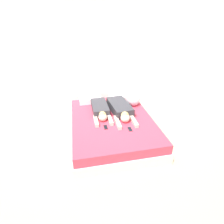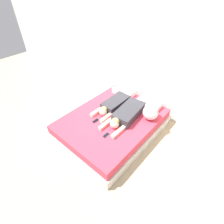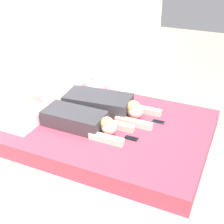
{
  "view_description": "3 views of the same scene",
  "coord_description": "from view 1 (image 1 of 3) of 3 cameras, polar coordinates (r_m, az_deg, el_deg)",
  "views": [
    {
      "loc": [
        -0.62,
        -3.03,
        2.27
      ],
      "look_at": [
        0.0,
        0.0,
        0.55
      ],
      "focal_mm": 28.0,
      "sensor_mm": 36.0,
      "label": 1
    },
    {
      "loc": [
        1.81,
        -2.09,
        2.83
      ],
      "look_at": [
        0.0,
        0.0,
        0.55
      ],
      "focal_mm": 28.0,
      "sensor_mm": 36.0,
      "label": 2
    },
    {
      "loc": [
        -2.7,
        -1.22,
        2.21
      ],
      "look_at": [
        0.0,
        0.0,
        0.55
      ],
      "focal_mm": 50.0,
      "sensor_mm": 36.0,
      "label": 3
    }
  ],
  "objects": [
    {
      "name": "bed",
      "position": [
        3.72,
        0.0,
        -4.75
      ],
      "size": [
        1.69,
        2.17,
        0.4
      ],
      "color": "beige",
      "rests_on": "ground_plane"
    },
    {
      "name": "cell_phone_right",
      "position": [
        3.29,
        5.89,
        -5.59
      ],
      "size": [
        0.07,
        0.14,
        0.01
      ],
      "color": "#2D2D33",
      "rests_on": "bed"
    },
    {
      "name": "wall_back",
      "position": [
        4.42,
        -3.36,
        16.36
      ],
      "size": [
        12.0,
        0.06,
        2.6
      ],
      "color": "white",
      "rests_on": "ground_plane"
    },
    {
      "name": "pillow_head_right",
      "position": [
        4.41,
        2.4,
        4.92
      ],
      "size": [
        0.52,
        0.3,
        0.13
      ],
      "color": "white",
      "rests_on": "bed"
    },
    {
      "name": "person_left",
      "position": [
        3.77,
        -3.8,
        0.75
      ],
      "size": [
        0.35,
        0.98,
        0.2
      ],
      "color": "#333338",
      "rests_on": "bed"
    },
    {
      "name": "pillow_head_left",
      "position": [
        4.31,
        -7.15,
        4.08
      ],
      "size": [
        0.52,
        0.3,
        0.13
      ],
      "color": "white",
      "rests_on": "bed"
    },
    {
      "name": "ground_plane",
      "position": [
        3.84,
        0.0,
        -7.19
      ],
      "size": [
        12.0,
        12.0,
        0.0
      ],
      "primitive_type": "plane",
      "color": "tan"
    },
    {
      "name": "person_right",
      "position": [
        3.77,
        2.82,
        0.96
      ],
      "size": [
        0.46,
        1.14,
        0.21
      ],
      "color": "#333338",
      "rests_on": "bed"
    },
    {
      "name": "plush_toy",
      "position": [
        4.11,
        6.95,
        4.35
      ],
      "size": [
        0.31,
        0.31,
        0.33
      ],
      "color": "white",
      "rests_on": "bed"
    },
    {
      "name": "cell_phone_left",
      "position": [
        3.33,
        -2.1,
        -4.96
      ],
      "size": [
        0.07,
        0.14,
        0.01
      ],
      "color": "black",
      "rests_on": "bed"
    }
  ]
}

